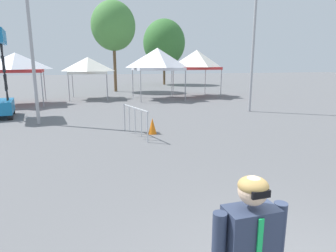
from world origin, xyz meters
TOP-DOWN VIEW (x-y plane):
  - canopy_tent_far_right at (-6.13, 18.32)m, footprint 3.27×3.27m
  - canopy_tent_behind_left at (-1.72, 20.29)m, footprint 2.95×2.95m
  - canopy_tent_behind_right at (3.17, 18.71)m, footprint 3.36×3.36m
  - canopy_tent_center at (6.62, 19.60)m, footprint 3.12×3.12m
  - light_pole_near_lift at (-4.16, 11.40)m, footprint 0.36×0.36m
  - light_pole_opposite_side at (6.61, 11.72)m, footprint 0.36×0.36m
  - tree_behind_tents_left at (0.84, 25.62)m, footprint 4.01×4.01m
  - tree_behind_tents_center at (7.77, 33.08)m, footprint 5.14×5.14m
  - crowd_barrier_mid_lot at (-0.46, 8.04)m, footprint 0.56×2.05m
  - traffic_cone_lot_center at (0.22, 8.21)m, footprint 0.32×0.32m

SIDE VIEW (x-z plane):
  - traffic_cone_lot_center at x=0.22m, z-range 0.00..0.61m
  - crowd_barrier_mid_lot at x=-0.46m, z-range 0.22..1.29m
  - canopy_tent_behind_left at x=-1.72m, z-range 0.93..4.00m
  - canopy_tent_far_right at x=-6.13m, z-range 1.03..4.31m
  - canopy_tent_center at x=6.62m, z-range 1.07..4.73m
  - canopy_tent_behind_right at x=3.17m, z-range 1.06..4.78m
  - light_pole_near_lift at x=-4.16m, z-range 0.55..8.01m
  - light_pole_opposite_side at x=6.61m, z-range 0.56..8.81m
  - tree_behind_tents_center at x=7.77m, z-range 1.13..9.04m
  - tree_behind_tents_left at x=0.84m, z-range 1.86..10.03m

